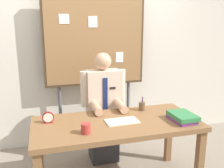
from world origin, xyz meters
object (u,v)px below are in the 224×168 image
(bulletin_board, at_px, (95,41))
(desk_clock, at_px, (48,118))
(person, at_px, (103,112))
(book_stack, at_px, (182,117))
(pen_holder, at_px, (142,106))
(desk, at_px, (117,130))
(coffee_mug, at_px, (86,128))
(open_notebook, at_px, (122,121))

(bulletin_board, height_order, desk_clock, bulletin_board)
(person, relative_size, bulletin_board, 0.65)
(book_stack, bearing_deg, person, 131.61)
(book_stack, distance_m, pen_holder, 0.49)
(book_stack, relative_size, pen_holder, 1.90)
(desk, height_order, book_stack, book_stack)
(desk, bearing_deg, person, 90.00)
(person, height_order, desk_clock, person)
(bulletin_board, bearing_deg, book_stack, -61.08)
(coffee_mug, height_order, pen_holder, pen_holder)
(pen_holder, bearing_deg, open_notebook, -140.18)
(coffee_mug, bearing_deg, desk, 28.48)
(open_notebook, bearing_deg, bulletin_board, 92.77)
(open_notebook, bearing_deg, desk_clock, 166.24)
(person, relative_size, book_stack, 4.50)
(coffee_mug, bearing_deg, desk_clock, 132.85)
(book_stack, bearing_deg, desk, 166.19)
(book_stack, height_order, desk_clock, desk_clock)
(book_stack, xyz_separation_m, open_notebook, (-0.60, 0.14, -0.03))
(book_stack, height_order, pen_holder, pen_holder)
(person, relative_size, coffee_mug, 14.57)
(desk, distance_m, desk_clock, 0.70)
(open_notebook, xyz_separation_m, pen_holder, (0.33, 0.27, 0.04))
(desk, distance_m, pen_holder, 0.47)
(bulletin_board, distance_m, coffee_mug, 1.43)
(desk_clock, relative_size, pen_holder, 0.72)
(pen_holder, bearing_deg, person, 139.64)
(desk_clock, bearing_deg, person, 31.97)
(bulletin_board, bearing_deg, pen_holder, -63.78)
(coffee_mug, xyz_separation_m, pen_holder, (0.72, 0.44, 0.00))
(desk_clock, xyz_separation_m, pen_holder, (1.04, 0.10, -0.00))
(open_notebook, height_order, pen_holder, pen_holder)
(book_stack, xyz_separation_m, desk_clock, (-1.31, 0.31, 0.01))
(bulletin_board, height_order, book_stack, bulletin_board)
(bulletin_board, relative_size, book_stack, 6.91)
(bulletin_board, relative_size, pen_holder, 13.12)
(book_stack, bearing_deg, open_notebook, 166.89)
(desk, distance_m, person, 0.57)
(bulletin_board, xyz_separation_m, desk_clock, (-0.66, -0.86, -0.68))
(desk, relative_size, pen_holder, 10.45)
(person, xyz_separation_m, bulletin_board, (-0.00, 0.44, 0.83))
(open_notebook, distance_m, desk_clock, 0.74)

